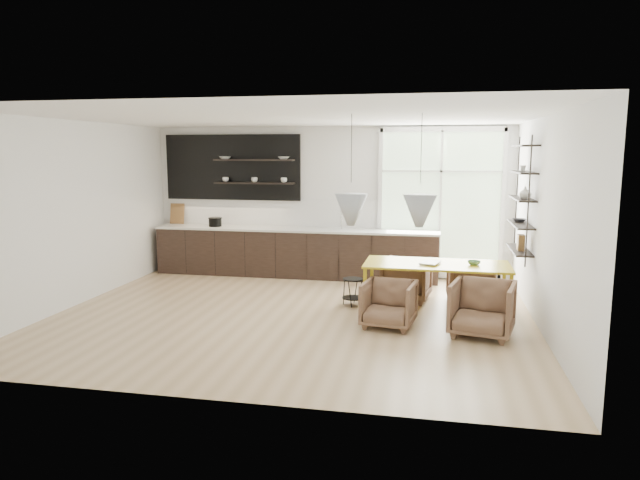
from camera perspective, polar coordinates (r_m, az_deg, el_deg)
The scene contains 11 objects.
room at distance 9.24m, azimuth 2.25°, elevation 2.91°, with size 7.02×6.01×2.91m.
kitchen_run at distance 11.16m, azimuth -2.97°, elevation -0.55°, with size 5.54×0.69×2.75m.
right_shelving at distance 9.28m, azimuth 19.57°, elevation 3.61°, with size 0.26×1.22×1.90m.
dining_table at distance 8.63m, azimuth 11.59°, elevation -2.65°, with size 2.13×0.98×0.77m.
armchair_back_left at distance 9.46m, azimuth 8.66°, elevation -3.90°, with size 0.74×0.76×0.69m, color brown.
armchair_back_right at distance 9.49m, azimuth 14.78°, elevation -4.18°, with size 0.70×0.72×0.65m, color brown.
armchair_front_left at distance 8.01m, azimuth 6.89°, elevation -6.36°, with size 0.69×0.71×0.65m, color brown.
armchair_front_right at distance 7.86m, azimuth 15.91°, elevation -6.62°, with size 0.78×0.81×0.73m, color brown.
wire_stool at distance 9.06m, azimuth 3.32°, elevation -4.82°, with size 0.34×0.34×0.43m.
table_book at distance 8.59m, azimuth 10.17°, elevation -2.20°, with size 0.25×0.33×0.03m, color white.
table_bowl at distance 8.64m, azimuth 15.15°, elevation -2.21°, with size 0.19×0.19×0.06m, color #588554.
Camera 1 is at (2.02, -7.98, 2.42)m, focal length 32.00 mm.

